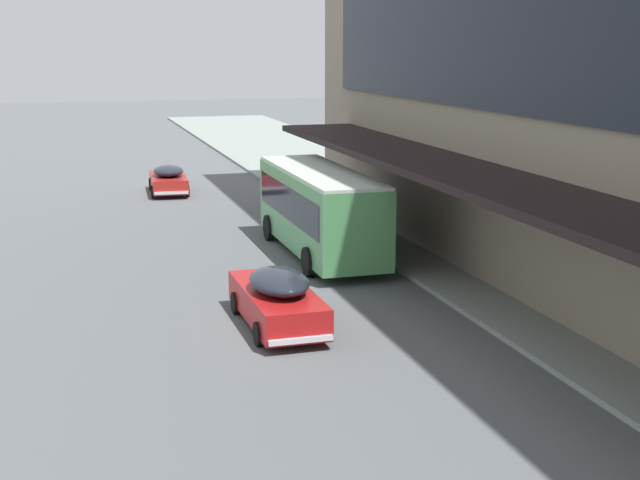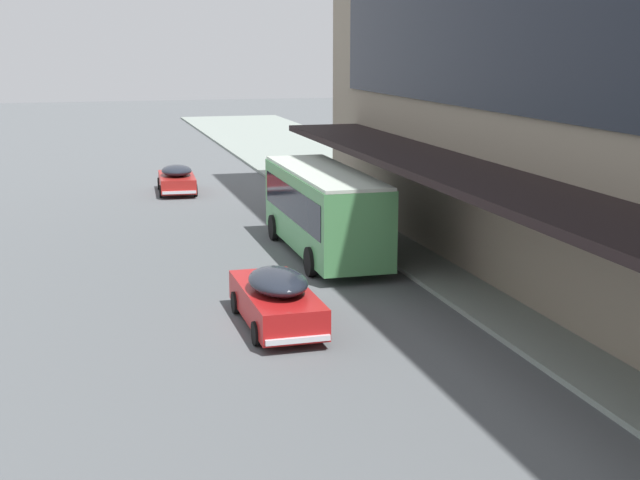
% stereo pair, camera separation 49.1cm
% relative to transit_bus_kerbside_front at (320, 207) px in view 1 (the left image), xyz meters
% --- Properties ---
extents(transit_bus_kerbside_front, '(2.73, 9.10, 3.17)m').
position_rel_transit_bus_kerbside_front_xyz_m(transit_bus_kerbside_front, '(0.00, 0.00, 0.00)').
color(transit_bus_kerbside_front, '#519B5A').
rests_on(transit_bus_kerbside_front, ground).
extents(sedan_oncoming_front, '(2.09, 4.47, 1.49)m').
position_rel_transit_bus_kerbside_front_xyz_m(sedan_oncoming_front, '(-3.67, 15.41, -1.08)').
color(sedan_oncoming_front, '#A8211D').
rests_on(sedan_oncoming_front, ground).
extents(sedan_second_mid, '(1.95, 4.96, 1.64)m').
position_rel_transit_bus_kerbside_front_xyz_m(sedan_second_mid, '(-3.50, -7.78, -1.02)').
color(sedan_second_mid, '#AF1818').
rests_on(sedan_second_mid, ground).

